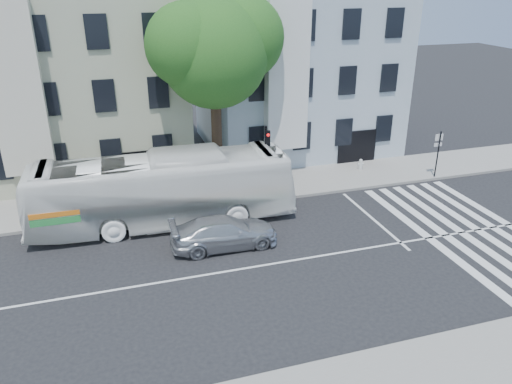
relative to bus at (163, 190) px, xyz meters
name	(u,v)px	position (x,y,z in m)	size (l,w,h in m)	color
ground	(265,265)	(3.45, -5.20, -1.75)	(120.00, 120.00, 0.00)	black
sidewalk_far	(221,191)	(3.45, 2.80, -1.68)	(80.00, 4.00, 0.15)	gray
building_left	(78,78)	(-3.55, 9.80, 3.75)	(12.00, 10.00, 11.00)	#AAAF92
building_right	(295,66)	(10.45, 9.80, 3.75)	(12.00, 10.00, 11.00)	#A5B7C4
street_tree	(214,46)	(3.51, 3.54, 6.08)	(7.30, 5.90, 11.10)	#2D2116
bus	(163,190)	(0.00, 0.00, 0.00)	(12.57, 2.94, 3.50)	white
sedan	(224,232)	(2.23, -3.12, -1.06)	(4.78, 1.94, 1.39)	silver
hedge	(140,207)	(-1.08, 1.10, -1.25)	(8.50, 0.84, 0.70)	#26541B
traffic_signal	(266,155)	(5.45, 0.74, 0.96)	(0.43, 0.53, 4.19)	black
fire_hydrant	(361,164)	(12.47, 3.41, -1.26)	(0.37, 0.22, 0.68)	silver
far_sign_pole	(438,148)	(16.13, 1.07, 0.14)	(0.50, 0.16, 2.79)	black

